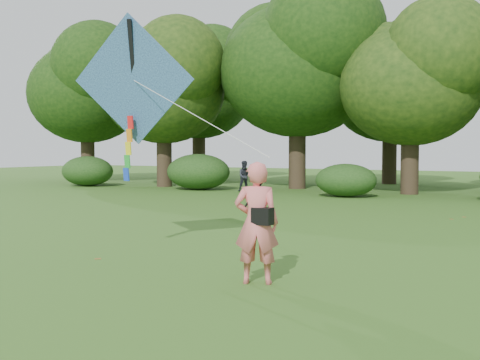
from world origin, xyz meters
The scene contains 7 objects.
ground centered at (0.00, 0.00, 0.00)m, with size 100.00×100.00×0.00m, color #265114.
man_kite_flyer centered at (0.38, 0.61, 0.94)m, with size 0.68×0.45×1.87m, color #ED706F.
bystander_left centered at (-9.27, 17.74, 0.74)m, with size 0.72×0.56×1.48m, color #23262F.
crossbody_bag centered at (0.50, 0.58, 1.06)m, with size 0.43×0.20×0.73m.
flying_kite centered at (-3.03, 1.88, 3.38)m, with size 4.93×1.72×3.26m.
shrub_band centered at (-0.72, 17.60, 0.86)m, with size 39.15×3.22×1.88m.
fallen_leaves centered at (2.35, 5.91, 0.01)m, with size 9.34×14.65×0.01m.
Camera 1 is at (4.64, -7.47, 2.07)m, focal length 45.00 mm.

